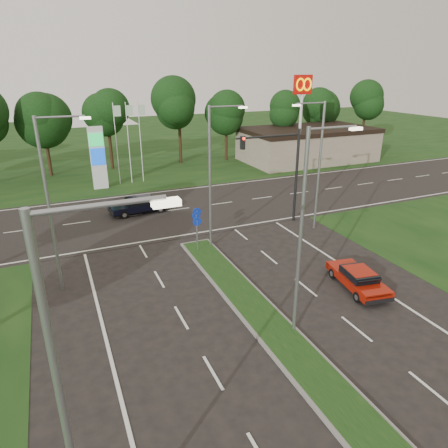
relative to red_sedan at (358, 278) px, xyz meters
name	(u,v)px	position (x,y,z in m)	size (l,w,h in m)	color
ground	(377,445)	(-6.00, -7.88, -0.59)	(160.00, 160.00, 0.00)	black
verge_far	(109,148)	(-6.00, 47.12, -0.59)	(160.00, 50.00, 0.02)	black
cross_road	(166,211)	(-6.00, 16.12, -0.59)	(160.00, 12.00, 0.02)	black
median_kerb	(304,363)	(-6.00, -3.88, -0.53)	(2.00, 26.00, 0.12)	slate
commercial_building	(307,145)	(16.00, 28.12, 1.41)	(16.00, 9.00, 4.00)	gray
streetlight_median_near	(306,225)	(-5.00, -1.88, 4.49)	(2.53, 0.22, 9.00)	gray
streetlight_median_far	(213,171)	(-5.00, 8.12, 4.49)	(2.53, 0.22, 9.00)	gray
streetlight_left_near	(74,403)	(-14.30, -7.88, 4.49)	(2.53, 0.22, 9.00)	gray
streetlight_left_far	(52,198)	(-14.30, 6.12, 4.49)	(2.53, 0.22, 9.00)	gray
streetlight_right_far	(317,160)	(2.80, 8.12, 4.49)	(2.53, 0.22, 9.00)	gray
traffic_signal	(282,163)	(1.19, 10.11, 4.06)	(5.10, 0.42, 7.00)	black
median_signs	(197,222)	(-6.00, 8.52, 1.12)	(1.16, 1.76, 2.38)	gray
gas_pylon	(100,156)	(-9.78, 25.16, 2.61)	(5.80, 1.26, 8.00)	silver
mcdonalds_sign	(302,98)	(12.00, 24.09, 7.40)	(2.20, 0.47, 10.40)	silver
treeline_far	(124,109)	(-5.90, 32.05, 6.24)	(6.00, 6.00, 9.90)	black
red_sedan	(358,278)	(0.00, 0.00, 0.00)	(2.27, 4.21, 1.10)	#9A1608
navy_sedan	(139,205)	(-8.04, 16.64, 0.09)	(4.73, 2.22, 1.27)	black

